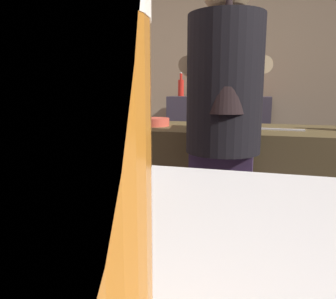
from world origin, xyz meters
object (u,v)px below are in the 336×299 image
Objects in this scene: mini_fridge at (45,144)px; pint_glass_near at (51,128)px; bottle_soy at (237,86)px; chefs_knife at (282,129)px; pint_glass_far at (55,185)px; bottle_vinegar at (256,88)px; bartender at (223,128)px; mixing_bowl at (155,122)px; bottle_hot_sauce at (209,87)px; bottle_olive_oil at (181,87)px.

mini_fridge is 3.44m from pint_glass_near.
pint_glass_near is at bearing -89.29° from bottle_soy.
pint_glass_far is (-0.19, -1.81, 0.18)m from chefs_knife.
pint_glass_near is 2.93m from bottle_vinegar.
pint_glass_near is at bearing 167.18° from bartender.
bottle_hot_sauce is (0.13, 1.27, 0.22)m from mixing_bowl.
mini_fridge is 1.60m from bottle_olive_oil.
bottle_hot_sauce is (1.75, 0.21, 0.61)m from mini_fridge.
mini_fridge is 1.98m from mixing_bowl.
bottle_hot_sauce is (-0.43, 3.09, 0.06)m from pint_glass_far.
bottle_hot_sauce is at bearing 95.90° from pint_glass_near.
bottle_olive_oil is (-0.16, 1.31, 0.23)m from mixing_bowl.
bottle_soy is (-0.08, 1.69, 0.21)m from bartender.
chefs_knife is at bearing -64.31° from bottle_hot_sauce.
bottle_olive_oil is (-0.55, 0.04, -0.01)m from bottle_soy.
bottle_soy is (-0.04, 2.91, 0.08)m from pint_glass_near.
bottle_olive_oil reaches higher than bottle_vinegar.
mini_fridge is 2.12m from bottle_soy.
bottle_soy reaches higher than bottle_vinegar.
bottle_hot_sauce is at bearing 97.98° from pint_glass_far.
mini_fridge is at bearing -174.23° from bottle_soy.
pint_glass_near reaches higher than mini_fridge.
mini_fridge is 1.87m from bottle_hot_sauce.
mixing_bowl is 1.34m from bottle_olive_oil.
chefs_knife is 1.66m from pint_glass_near.
bottle_vinegar is (0.73, -0.02, -0.01)m from bottle_olive_oil.
bottle_soy is at bearing 5.77° from mini_fridge.
bartender is 0.63m from mixing_bowl.
bottle_vinegar is (0.57, 1.29, 0.21)m from mixing_bowl.
pint_glass_far reaches higher than pint_glass_near.
bartender is at bearing -41.92° from mixing_bowl.
mixing_bowl is 1.42m from bottle_vinegar.
bottle_olive_oil is (-0.59, 2.95, 0.07)m from pint_glass_near.
pint_glass_far is 3.21m from bottle_olive_oil.
chefs_knife is at bearing -82.17° from bottle_vinegar.
bottle_hot_sauce is at bearing 119.48° from chefs_knife.
bartender is 10.88× the size of pint_glass_far.
chefs_knife is 1.34m from bottle_vinegar.
bartender is at bearing 88.15° from pint_glass_near.
bartender reaches higher than bottle_soy.
mixing_bowl is 0.77× the size of bottle_hot_sauce.
bottle_olive_oil reaches higher than mini_fridge.
bottle_vinegar is (0.01, 3.11, 0.05)m from pint_glass_far.
bottle_vinegar reaches higher than mini_fridge.
bottle_hot_sauce reaches higher than mini_fridge.
bottle_hot_sauce reaches higher than pint_glass_far.
bartender is 1.22m from pint_glass_near.
bottle_soy reaches higher than mixing_bowl.
bartender reaches higher than pint_glass_far.
pint_glass_far is 0.67× the size of bottle_hot_sauce.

